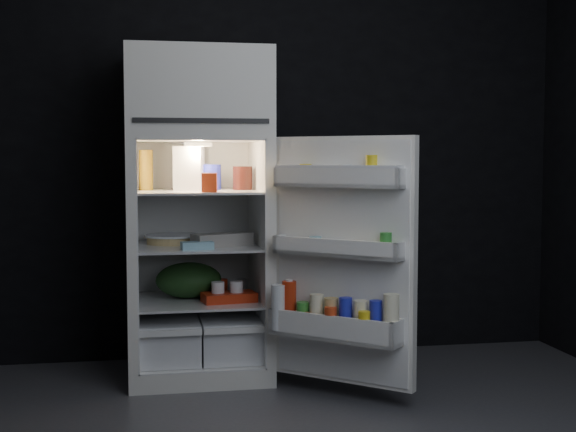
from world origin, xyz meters
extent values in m
cube|color=black|center=(0.00, 1.70, 1.35)|extent=(4.00, 0.00, 2.70)
cube|color=black|center=(0.00, -1.70, 1.35)|extent=(4.00, 0.00, 2.70)
cube|color=white|center=(-0.26, 1.30, 0.05)|extent=(0.76, 0.70, 0.10)
cube|color=white|center=(-0.62, 1.30, 0.70)|extent=(0.05, 0.70, 1.20)
cube|color=white|center=(0.09, 1.30, 0.70)|extent=(0.05, 0.70, 1.20)
cube|color=white|center=(-0.26, 1.62, 0.70)|extent=(0.66, 0.05, 1.20)
cube|color=white|center=(-0.26, 1.30, 1.33)|extent=(0.76, 0.70, 0.06)
cube|color=white|center=(-0.26, 1.30, 1.57)|extent=(0.76, 0.70, 0.42)
cube|color=black|center=(-0.26, 0.95, 1.39)|extent=(0.68, 0.01, 0.02)
cube|color=white|center=(-0.59, 1.28, 0.70)|extent=(0.01, 0.65, 1.20)
cube|color=white|center=(0.06, 1.28, 0.70)|extent=(0.01, 0.65, 1.20)
cube|color=white|center=(-0.26, 1.28, 1.30)|extent=(0.66, 0.65, 0.01)
cube|color=white|center=(-0.26, 1.28, 0.10)|extent=(0.66, 0.65, 0.01)
cube|color=white|center=(-0.26, 1.28, 1.02)|extent=(0.65, 0.63, 0.01)
cube|color=white|center=(-0.26, 1.28, 0.72)|extent=(0.65, 0.63, 0.01)
cube|color=white|center=(-0.26, 1.28, 0.42)|extent=(0.65, 0.63, 0.01)
cube|color=white|center=(-0.43, 1.30, 0.22)|extent=(0.32, 0.59, 0.22)
cube|color=white|center=(-0.10, 1.30, 0.22)|extent=(0.32, 0.59, 0.22)
cube|color=white|center=(-0.43, 0.97, 0.31)|extent=(0.32, 0.02, 0.03)
cube|color=white|center=(-0.10, 0.97, 0.31)|extent=(0.32, 0.02, 0.03)
cube|color=#FFE5B2|center=(-0.26, 1.23, 1.28)|extent=(0.14, 0.14, 0.02)
cube|color=white|center=(0.42, 0.71, 0.70)|extent=(0.60, 0.55, 1.22)
cube|color=white|center=(0.40, 0.69, 0.70)|extent=(0.54, 0.49, 1.18)
cube|color=white|center=(0.37, 0.66, 1.07)|extent=(0.56, 0.52, 0.02)
cube|color=white|center=(0.35, 0.64, 1.11)|extent=(0.52, 0.47, 0.10)
cube|color=white|center=(0.61, 0.44, 1.11)|extent=(0.08, 0.08, 0.10)
cube|color=white|center=(0.13, 0.88, 1.11)|extent=(0.08, 0.08, 0.10)
cube|color=white|center=(0.37, 0.66, 0.73)|extent=(0.57, 0.53, 0.02)
cube|color=white|center=(0.34, 0.63, 0.77)|extent=(0.52, 0.47, 0.09)
cube|color=white|center=(0.61, 0.44, 0.77)|extent=(0.08, 0.09, 0.09)
cube|color=white|center=(0.12, 0.88, 0.77)|extent=(0.08, 0.09, 0.09)
cube|color=white|center=(0.35, 0.64, 0.33)|extent=(0.60, 0.56, 0.02)
cube|color=white|center=(0.31, 0.60, 0.38)|extent=(0.52, 0.47, 0.13)
cube|color=white|center=(0.60, 0.42, 0.38)|extent=(0.11, 0.12, 0.13)
cube|color=white|center=(0.11, 0.86, 0.38)|extent=(0.11, 0.12, 0.13)
cube|color=white|center=(0.37, 0.66, 1.16)|extent=(0.55, 0.51, 0.02)
cylinder|color=yellow|center=(0.50, 0.54, 1.15)|extent=(0.08, 0.08, 0.14)
cylinder|color=silver|center=(0.40, 0.63, 1.13)|extent=(0.08, 0.08, 0.09)
cylinder|color=yellow|center=(0.24, 0.78, 1.13)|extent=(0.08, 0.08, 0.09)
cylinder|color=#338C33|center=(0.56, 0.48, 0.80)|extent=(0.08, 0.08, 0.11)
cylinder|color=#80B1C6|center=(0.28, 0.74, 0.78)|extent=(0.08, 0.08, 0.07)
cylinder|color=beige|center=(0.57, 0.44, 0.46)|extent=(0.11, 0.11, 0.23)
cylinder|color=#2229B8|center=(0.52, 0.49, 0.44)|extent=(0.08, 0.08, 0.19)
cylinder|color=beige|center=(0.46, 0.55, 0.43)|extent=(0.10, 0.10, 0.19)
cylinder|color=#2229B8|center=(0.40, 0.60, 0.44)|extent=(0.09, 0.09, 0.19)
cylinder|color=tan|center=(0.34, 0.66, 0.43)|extent=(0.10, 0.10, 0.18)
cylinder|color=beige|center=(0.28, 0.71, 0.44)|extent=(0.10, 0.10, 0.19)
cylinder|color=#338C33|center=(0.22, 0.76, 0.41)|extent=(0.09, 0.09, 0.15)
cylinder|color=#B4280F|center=(0.16, 0.82, 0.46)|extent=(0.10, 0.10, 0.25)
cylinder|color=yellow|center=(0.46, 0.49, 0.41)|extent=(0.08, 0.08, 0.14)
cylinder|color=red|center=(0.33, 0.61, 0.41)|extent=(0.08, 0.08, 0.15)
cylinder|color=red|center=(0.22, 0.71, 0.39)|extent=(0.08, 0.08, 0.10)
cylinder|color=silver|center=(0.10, 0.81, 0.45)|extent=(0.10, 0.10, 0.23)
cylinder|color=white|center=(0.16, 0.82, 0.58)|extent=(0.05, 0.05, 0.02)
cube|color=white|center=(-0.30, 1.32, 1.15)|extent=(0.18, 0.18, 0.24)
cylinder|color=#2229B8|center=(-0.18, 1.36, 1.10)|extent=(0.14, 0.14, 0.14)
cylinder|color=black|center=(-0.01, 1.32, 1.09)|extent=(0.12, 0.12, 0.13)
cylinder|color=#A97E1B|center=(-0.54, 1.37, 1.14)|extent=(0.09, 0.09, 0.22)
cube|color=red|center=(-0.22, 1.05, 1.08)|extent=(0.09, 0.07, 0.10)
cube|color=gray|center=(-0.14, 1.20, 0.76)|extent=(0.35, 0.23, 0.07)
cylinder|color=tan|center=(-0.40, 1.38, 0.75)|extent=(0.32, 0.32, 0.04)
cube|color=#80B1C6|center=(-0.28, 1.08, 0.75)|extent=(0.17, 0.10, 0.04)
cube|color=beige|center=(-0.04, 1.45, 0.75)|extent=(0.14, 0.13, 0.05)
ellipsoid|color=#193815|center=(-0.31, 1.34, 0.52)|extent=(0.37, 0.32, 0.20)
cube|color=#B4280F|center=(-0.10, 1.17, 0.45)|extent=(0.30, 0.19, 0.05)
cylinder|color=#B4280F|center=(-0.12, 1.40, 0.47)|extent=(0.08, 0.08, 0.09)
cylinder|color=#BABBBF|center=(-0.01, 1.37, 0.47)|extent=(0.09, 0.09, 0.09)
camera|label=1|loc=(-0.58, -3.10, 1.21)|focal=50.00mm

